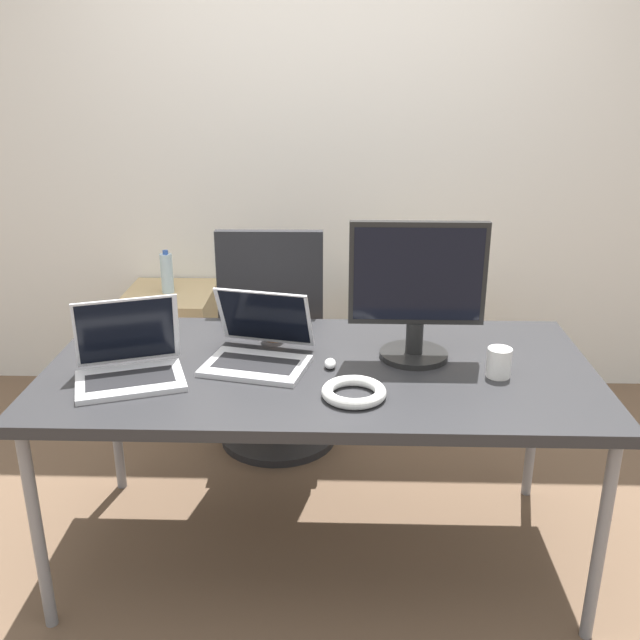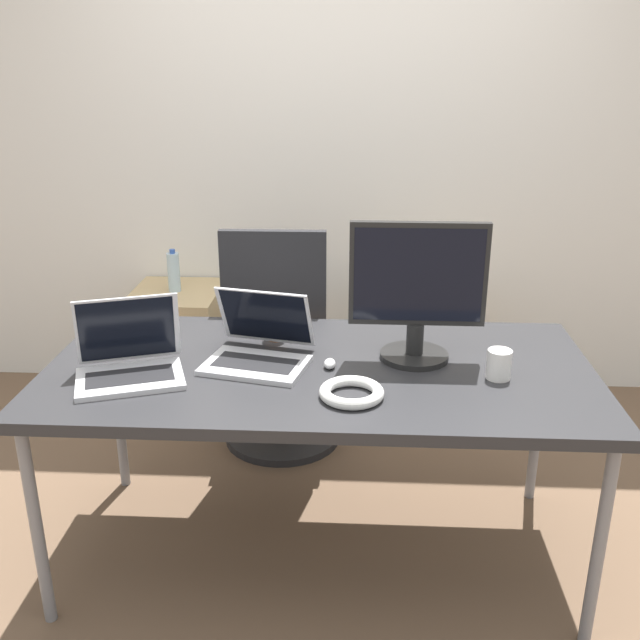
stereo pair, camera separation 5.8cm
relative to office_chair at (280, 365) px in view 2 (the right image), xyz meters
The scene contains 14 objects.
ground_plane 0.91m from the office_chair, 73.68° to the right, with size 14.00×14.00×0.00m, color brown.
wall_back 1.19m from the office_chair, 73.65° to the left, with size 10.00×0.05×2.60m.
desk 0.86m from the office_chair, 73.68° to the right, with size 1.87×0.92×0.77m.
office_chair is the anchor object (origin of this frame).
cabinet_left 0.78m from the office_chair, 141.23° to the left, with size 0.45×0.51×0.61m.
cabinet_right 0.85m from the office_chair, 34.69° to the left, with size 0.45×0.51×0.61m.
water_bottle 0.82m from the office_chair, 141.10° to the left, with size 0.06×0.06×0.22m.
laptop_left 0.85m from the office_chair, 88.82° to the right, with size 0.39×0.40×0.24m.
laptop_right 1.05m from the office_chair, 113.93° to the right, with size 0.40×0.37×0.25m.
monitor 1.06m from the office_chair, 51.18° to the right, with size 0.46×0.24×0.49m.
mouse 0.91m from the office_chair, 71.60° to the right, with size 0.04×0.06×0.03m.
coffee_cup_white 1.24m from the office_chair, 45.70° to the right, with size 0.08×0.08×0.10m.
coffee_cup_brown 0.67m from the office_chair, 84.31° to the right, with size 0.08×0.08×0.10m.
cable_coil 1.13m from the office_chair, 71.40° to the right, with size 0.20×0.20×0.04m.
Camera 2 is at (0.13, -2.23, 1.76)m, focal length 40.00 mm.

